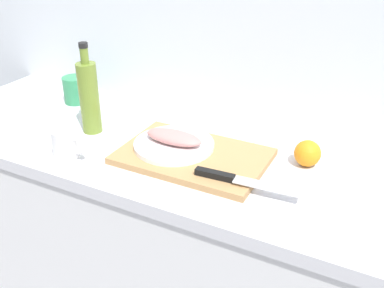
# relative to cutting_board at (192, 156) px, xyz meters

# --- Properties ---
(back_wall) EXTENTS (3.20, 0.05, 2.50)m
(back_wall) POSITION_rel_cutting_board_xyz_m (0.00, 0.37, 0.34)
(back_wall) COLOR silver
(back_wall) RESTS_ON ground_plane
(kitchen_counter) EXTENTS (2.00, 0.60, 0.90)m
(kitchen_counter) POSITION_rel_cutting_board_xyz_m (0.00, 0.04, -0.46)
(kitchen_counter) COLOR white
(kitchen_counter) RESTS_ON ground_plane
(cutting_board) EXTENTS (0.43, 0.29, 0.02)m
(cutting_board) POSITION_rel_cutting_board_xyz_m (0.00, 0.00, 0.00)
(cutting_board) COLOR tan
(cutting_board) RESTS_ON kitchen_counter
(white_plate) EXTENTS (0.24, 0.24, 0.01)m
(white_plate) POSITION_rel_cutting_board_xyz_m (-0.07, 0.01, 0.02)
(white_plate) COLOR white
(white_plate) RESTS_ON cutting_board
(fish_fillet) EXTENTS (0.18, 0.08, 0.04)m
(fish_fillet) POSITION_rel_cutting_board_xyz_m (-0.07, 0.01, 0.04)
(fish_fillet) COLOR tan
(fish_fillet) RESTS_ON white_plate
(chef_knife) EXTENTS (0.29, 0.05, 0.02)m
(chef_knife) POSITION_rel_cutting_board_xyz_m (0.17, -0.09, 0.02)
(chef_knife) COLOR silver
(chef_knife) RESTS_ON cutting_board
(olive_oil_bottle) EXTENTS (0.06, 0.06, 0.30)m
(olive_oil_bottle) POSITION_rel_cutting_board_xyz_m (-0.38, 0.02, 0.11)
(olive_oil_bottle) COLOR olive
(olive_oil_bottle) RESTS_ON kitchen_counter
(coffee_mug_0) EXTENTS (0.11, 0.07, 0.09)m
(coffee_mug_0) POSITION_rel_cutting_board_xyz_m (-0.34, -0.16, 0.04)
(coffee_mug_0) COLOR white
(coffee_mug_0) RESTS_ON kitchen_counter
(coffee_mug_1) EXTENTS (0.13, 0.09, 0.10)m
(coffee_mug_1) POSITION_rel_cutting_board_xyz_m (-0.60, 0.19, 0.04)
(coffee_mug_1) COLOR #338C59
(coffee_mug_1) RESTS_ON kitchen_counter
(orange_0) EXTENTS (0.08, 0.08, 0.08)m
(orange_0) POSITION_rel_cutting_board_xyz_m (0.31, 0.12, 0.03)
(orange_0) COLOR orange
(orange_0) RESTS_ON kitchen_counter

